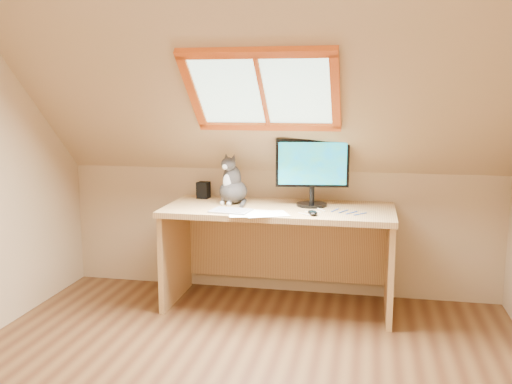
# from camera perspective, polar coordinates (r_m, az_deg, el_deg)

# --- Properties ---
(room_shell) EXTENTS (3.52, 3.52, 2.41)m
(room_shell) POSITION_cam_1_polar(r_m,az_deg,el_deg) (2.73, -3.79, 6.21)
(room_shell) COLOR tan
(room_shell) RESTS_ON ground
(desk) EXTENTS (1.69, 0.74, 0.77)m
(desk) POSITION_cam_1_polar(r_m,az_deg,el_deg) (4.35, 2.44, -4.33)
(desk) COLOR tan
(desk) RESTS_ON ground
(monitor) EXTENTS (0.54, 0.23, 0.50)m
(monitor) POSITION_cam_1_polar(r_m,az_deg,el_deg) (4.24, 5.65, 2.40)
(monitor) COLOR black
(monitor) RESTS_ON desk
(cat) EXTENTS (0.29, 0.32, 0.39)m
(cat) POSITION_cam_1_polar(r_m,az_deg,el_deg) (4.36, -2.37, 0.67)
(cat) COLOR #3E3937
(cat) RESTS_ON desk
(desk_speaker) EXTENTS (0.10, 0.10, 0.13)m
(desk_speaker) POSITION_cam_1_polar(r_m,az_deg,el_deg) (4.60, -5.28, 0.19)
(desk_speaker) COLOR black
(desk_speaker) RESTS_ON desk
(graphics_tablet) EXTENTS (0.30, 0.24, 0.01)m
(graphics_tablet) POSITION_cam_1_polar(r_m,az_deg,el_deg) (4.07, -2.54, -1.89)
(graphics_tablet) COLOR #B2B2B7
(graphics_tablet) RESTS_ON desk
(mouse) EXTENTS (0.10, 0.13, 0.03)m
(mouse) POSITION_cam_1_polar(r_m,az_deg,el_deg) (3.96, 5.68, -2.07)
(mouse) COLOR black
(mouse) RESTS_ON desk
(papers) EXTENTS (0.35, 0.30, 0.01)m
(papers) POSITION_cam_1_polar(r_m,az_deg,el_deg) (4.00, 0.06, -2.13)
(papers) COLOR white
(papers) RESTS_ON desk
(cables) EXTENTS (0.51, 0.26, 0.01)m
(cables) POSITION_cam_1_polar(r_m,az_deg,el_deg) (4.07, 7.79, -1.99)
(cables) COLOR silver
(cables) RESTS_ON desk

